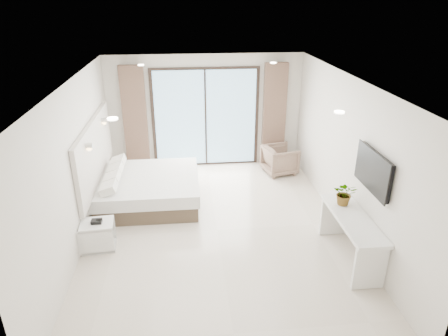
{
  "coord_description": "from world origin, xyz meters",
  "views": [
    {
      "loc": [
        -0.51,
        -6.17,
        3.96
      ],
      "look_at": [
        0.17,
        0.4,
        1.05
      ],
      "focal_mm": 32.0,
      "sensor_mm": 36.0,
      "label": 1
    }
  ],
  "objects_px": {
    "nightstand": "(98,235)",
    "armchair": "(280,158)",
    "bed": "(148,189)",
    "console_desk": "(352,229)"
  },
  "relations": [
    {
      "from": "nightstand",
      "to": "armchair",
      "type": "height_order",
      "value": "armchair"
    },
    {
      "from": "bed",
      "to": "console_desk",
      "type": "distance_m",
      "value": 4.05
    },
    {
      "from": "bed",
      "to": "nightstand",
      "type": "height_order",
      "value": "bed"
    },
    {
      "from": "bed",
      "to": "nightstand",
      "type": "distance_m",
      "value": 1.71
    },
    {
      "from": "console_desk",
      "to": "armchair",
      "type": "bearing_deg",
      "value": 95.56
    },
    {
      "from": "armchair",
      "to": "console_desk",
      "type": "bearing_deg",
      "value": 172.78
    },
    {
      "from": "nightstand",
      "to": "armchair",
      "type": "relative_size",
      "value": 0.78
    },
    {
      "from": "console_desk",
      "to": "armchair",
      "type": "xyz_separation_m",
      "value": [
        -0.33,
        3.43,
        -0.2
      ]
    },
    {
      "from": "bed",
      "to": "console_desk",
      "type": "bearing_deg",
      "value": -34.15
    },
    {
      "from": "console_desk",
      "to": "armchair",
      "type": "distance_m",
      "value": 3.46
    }
  ]
}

